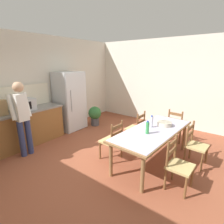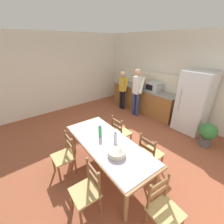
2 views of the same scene
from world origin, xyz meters
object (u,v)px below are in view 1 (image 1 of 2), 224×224
(potted_plant, at_px, (95,115))
(chair_side_near_right, at_px, (195,145))
(dining_table, at_px, (153,133))
(chair_head_end, at_px, (176,126))
(refrigerator, at_px, (70,101))
(microwave, at_px, (24,105))
(serving_bowl, at_px, (164,123))
(bottle_near_centre, at_px, (147,128))
(paper_bag, at_px, (1,108))
(chair_side_near_left, at_px, (178,165))
(chair_side_far_right, at_px, (136,129))
(person_at_counter, at_px, (22,116))
(chair_side_far_left, at_px, (112,141))

(potted_plant, bearing_deg, chair_side_near_right, -98.69)
(dining_table, bearing_deg, chair_head_end, -3.16)
(refrigerator, distance_m, microwave, 1.48)
(refrigerator, xyz_separation_m, serving_bowl, (0.11, -3.09, -0.12))
(bottle_near_centre, height_order, serving_bowl, bottle_near_centre)
(bottle_near_centre, xyz_separation_m, chair_side_near_right, (0.72, -0.78, -0.43))
(paper_bag, height_order, bottle_near_centre, paper_bag)
(paper_bag, height_order, potted_plant, paper_bag)
(serving_bowl, height_order, chair_side_near_left, chair_side_near_left)
(microwave, bearing_deg, chair_side_far_right, -53.14)
(bottle_near_centre, bearing_deg, serving_bowl, -9.10)
(microwave, bearing_deg, person_at_counter, -121.49)
(chair_side_far_left, bearing_deg, refrigerator, -105.63)
(chair_side_near_left, bearing_deg, chair_head_end, 20.39)
(bottle_near_centre, bearing_deg, chair_side_near_left, -109.80)
(person_at_counter, bearing_deg, chair_head_end, -131.67)
(chair_head_end, bearing_deg, paper_bag, 52.30)
(serving_bowl, relative_size, chair_side_far_right, 0.35)
(chair_side_far_left, bearing_deg, chair_side_near_right, 122.49)
(chair_head_end, xyz_separation_m, potted_plant, (-0.42, 2.65, -0.06))
(chair_side_far_right, bearing_deg, chair_head_end, 138.30)
(chair_side_near_right, bearing_deg, chair_side_far_left, 123.99)
(bottle_near_centre, relative_size, chair_side_near_left, 0.30)
(bottle_near_centre, bearing_deg, chair_side_far_right, 40.68)
(dining_table, distance_m, bottle_near_centre, 0.34)
(serving_bowl, relative_size, chair_head_end, 0.35)
(microwave, bearing_deg, serving_bowl, -63.09)
(chair_side_near_left, xyz_separation_m, potted_plant, (1.49, 3.29, -0.06))
(chair_side_far_right, relative_size, potted_plant, 1.36)
(potted_plant, bearing_deg, chair_side_far_right, -102.83)
(refrigerator, bearing_deg, chair_side_near_right, -87.29)
(chair_side_far_left, xyz_separation_m, potted_plant, (1.41, 1.81, -0.06))
(dining_table, bearing_deg, paper_bag, 119.93)
(bottle_near_centre, height_order, potted_plant, bottle_near_centre)
(refrigerator, relative_size, potted_plant, 2.77)
(microwave, xyz_separation_m, person_at_counter, (-0.32, -0.52, -0.11))
(serving_bowl, height_order, chair_head_end, chair_head_end)
(chair_side_far_left, height_order, person_at_counter, person_at_counter)
(chair_side_far_right, relative_size, chair_side_near_right, 1.00)
(paper_bag, xyz_separation_m, chair_side_far_left, (1.29, -2.25, -0.68))
(chair_side_near_right, distance_m, potted_plant, 3.38)
(dining_table, distance_m, chair_side_far_left, 0.92)
(chair_head_end, bearing_deg, person_at_counter, 55.40)
(paper_bag, bearing_deg, person_at_counter, -66.98)
(chair_side_near_right, height_order, person_at_counter, person_at_counter)
(chair_side_near_right, bearing_deg, potted_plant, 84.93)
(bottle_near_centre, height_order, chair_side_far_right, bottle_near_centre)
(chair_side_far_left, relative_size, chair_side_far_right, 1.00)
(chair_side_near_left, bearing_deg, chair_side_far_left, 88.79)
(chair_side_near_left, relative_size, person_at_counter, 0.53)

